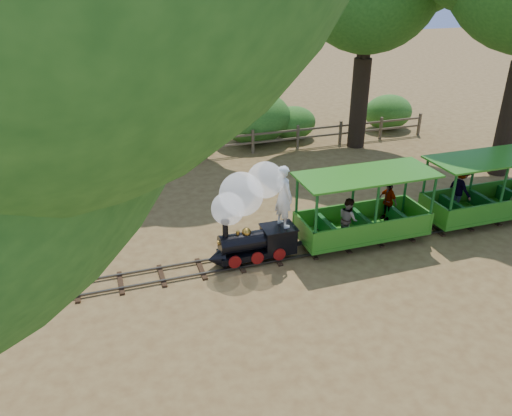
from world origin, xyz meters
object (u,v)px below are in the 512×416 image
object	(u,v)px
fence	(229,142)
locomotive	(251,207)
carriage_front	(363,217)
carriage_rear	(483,195)

from	to	relation	value
fence	locomotive	bearing A→B (deg)	-101.59
carriage_front	carriage_rear	distance (m)	4.05
carriage_rear	fence	xyz separation A→B (m)	(-5.63, 7.95, -0.26)
locomotive	carriage_rear	world-z (taller)	locomotive
carriage_front	locomotive	bearing A→B (deg)	178.61
carriage_front	carriage_rear	xyz separation A→B (m)	(4.05, 0.05, 0.05)
locomotive	carriage_rear	xyz separation A→B (m)	(7.25, -0.03, -0.70)
carriage_rear	fence	world-z (taller)	carriage_rear
locomotive	fence	world-z (taller)	locomotive
carriage_front	fence	size ratio (longest dim) A/B	0.21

